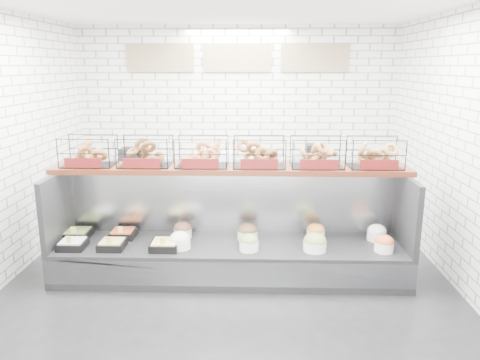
{
  "coord_description": "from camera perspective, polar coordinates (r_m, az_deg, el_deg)",
  "views": [
    {
      "loc": [
        0.26,
        -4.74,
        2.39
      ],
      "look_at": [
        0.11,
        0.45,
        1.11
      ],
      "focal_mm": 35.0,
      "sensor_mm": 36.0,
      "label": 1
    }
  ],
  "objects": [
    {
      "name": "bagel_shelf",
      "position": [
        5.36,
        -1.15,
        3.03
      ],
      "size": [
        4.1,
        0.5,
        0.4
      ],
      "color": "#3F180D",
      "rests_on": "display_case"
    },
    {
      "name": "prep_counter",
      "position": [
        7.43,
        -0.45,
        -1.18
      ],
      "size": [
        4.0,
        0.6,
        1.2
      ],
      "color": "#93969B",
      "rests_on": "ground"
    },
    {
      "name": "room_shell",
      "position": [
        5.36,
        -1.14,
        10.24
      ],
      "size": [
        5.02,
        5.51,
        3.01
      ],
      "color": "white",
      "rests_on": "ground"
    },
    {
      "name": "ground",
      "position": [
        5.32,
        -1.36,
        -12.92
      ],
      "size": [
        5.5,
        5.5,
        0.0
      ],
      "primitive_type": "plane",
      "color": "black",
      "rests_on": "ground"
    },
    {
      "name": "display_case",
      "position": [
        5.5,
        -1.21,
        -8.26
      ],
      "size": [
        4.0,
        0.9,
        1.2
      ],
      "color": "black",
      "rests_on": "ground"
    }
  ]
}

